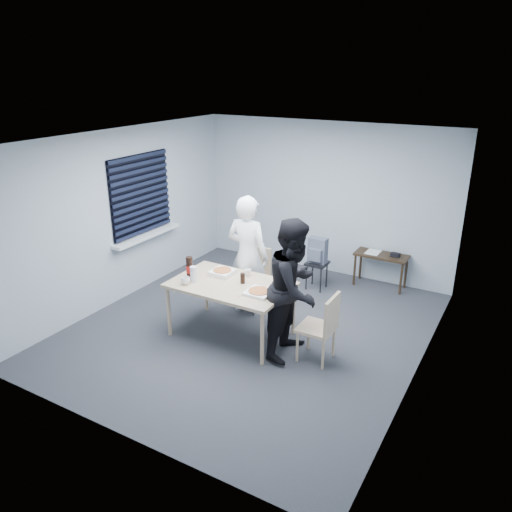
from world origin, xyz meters
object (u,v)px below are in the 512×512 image
Objects in this scene: soda_bottle at (190,268)px; mug_a at (186,281)px; side_table at (381,259)px; chair_right at (323,324)px; mug_b at (248,273)px; person_black at (294,288)px; dining_table at (231,287)px; stool at (317,269)px; backpack at (317,251)px; person_white at (248,256)px; chair_far at (255,272)px.

mug_a is at bearing -68.60° from soda_bottle.
side_table is 3.28m from soda_bottle.
chair_right is 1.33m from mug_b.
chair_right is at bearing -91.39° from person_black.
stool is at bearing 78.52° from dining_table.
mug_b is at bearing -122.56° from backpack.
person_white is 17.70× the size of mug_b.
chair_right is 1.93m from soda_bottle.
chair_right is 0.55m from person_black.
person_white is (0.04, -0.29, 0.37)m from chair_far.
dining_table is 0.88× the size of person_black.
chair_far is 1.52m from person_black.
soda_bottle is (-1.89, -0.13, 0.39)m from chair_right.
mug_b is (-0.33, -1.62, 0.14)m from backpack.
dining_table is 1.03m from chair_far.
backpack is at bearing 78.33° from mug_b.
person_black is at bearing 5.27° from soda_bottle.
dining_table is 0.93m from person_black.
side_table is 1.08m from backpack.
backpack is at bearing 115.34° from chair_right.
person_white is at bearing -134.69° from backpack.
backpack is 1.66m from mug_b.
stool is 3.73× the size of mug_a.
chair_right reaches higher than mug_b.
stool is (0.60, 0.97, -0.16)m from chair_far.
dining_table is at bearing -101.48° from stool.
chair_far is 1.13m from backpack.
mug_b is (-0.85, 0.32, -0.08)m from person_black.
mug_a is (-0.34, -1.01, -0.08)m from person_white.
mug_b reaches higher than side_table.
soda_bottle is at bearing -176.16° from chair_right.
backpack is (-0.92, 1.94, 0.15)m from chair_right.
chair_right is at bearing -33.08° from chair_far.
soda_bottle is at bearing -124.51° from side_table.
mug_b is (-1.21, -2.23, 0.32)m from side_table.
mug_b is (0.22, -0.37, -0.08)m from person_white.
side_table is at bearing 34.44° from stool.
chair_far is 1.05× the size of side_table.
soda_bottle reaches higher than mug_a.
chair_far is (-0.20, 0.99, -0.18)m from dining_table.
person_white reaches higher than chair_far.
backpack is at bearing -113.80° from person_white.
side_table is (0.36, 2.54, -0.40)m from person_black.
backpack is at bearing 68.40° from mug_a.
backpack is 3.36× the size of mug_a.
mug_a reaches higher than dining_table.
stool is at bearing -145.56° from side_table.
dining_table is 3.76× the size of backpack.
person_white is (-0.15, 0.70, 0.19)m from dining_table.
person_black is 0.91m from mug_b.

